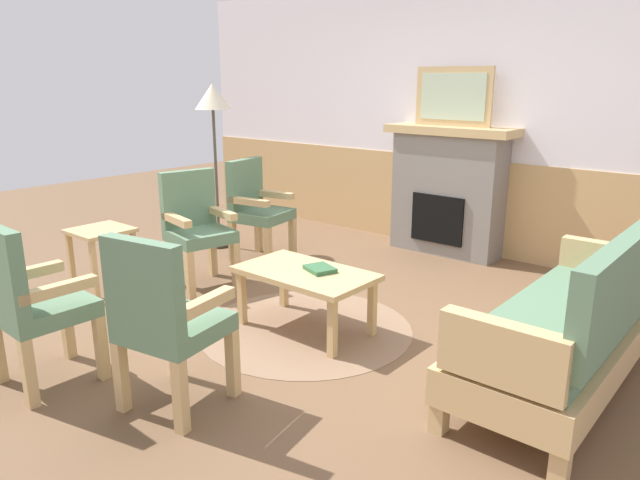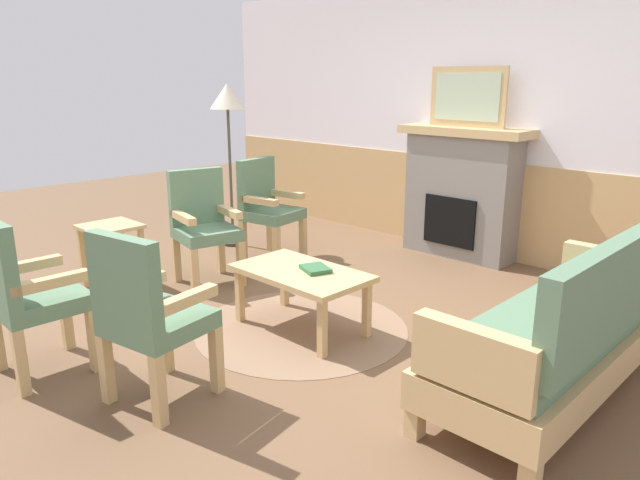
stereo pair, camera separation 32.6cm
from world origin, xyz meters
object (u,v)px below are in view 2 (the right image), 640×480
object	(u,v)px
framed_picture	(468,97)
armchair_near_fireplace	(267,204)
coffee_table	(301,278)
book_on_table	(315,269)
armchair_front_left	(147,311)
armchair_by_window_left	(203,222)
armchair_front_center	(25,290)
floor_lamp_by_chairs	(228,107)
couch	(562,333)
side_table	(111,238)
fireplace	(461,191)

from	to	relation	value
framed_picture	armchair_near_fireplace	xyz separation A→B (m)	(-1.31, -1.40, -1.02)
coffee_table	armchair_near_fireplace	xyz separation A→B (m)	(-1.49, 0.97, 0.15)
book_on_table	armchair_front_left	distance (m)	1.32
coffee_table	armchair_by_window_left	xyz separation A→B (m)	(-1.34, 0.12, 0.15)
armchair_by_window_left	armchair_front_left	world-z (taller)	same
framed_picture	armchair_near_fireplace	world-z (taller)	framed_picture
armchair_front_left	armchair_front_center	world-z (taller)	same
floor_lamp_by_chairs	armchair_near_fireplace	bearing A→B (deg)	-4.86
couch	armchair_front_left	world-z (taller)	same
coffee_table	armchair_by_window_left	size ratio (longest dim) A/B	0.98
coffee_table	armchair_front_left	bearing A→B (deg)	-84.17
book_on_table	side_table	distance (m)	1.94
book_on_table	floor_lamp_by_chairs	distance (m)	2.61
armchair_near_fireplace	floor_lamp_by_chairs	bearing A→B (deg)	175.14
coffee_table	book_on_table	world-z (taller)	book_on_table
couch	armchair_near_fireplace	bearing A→B (deg)	168.67
coffee_table	armchair_near_fireplace	distance (m)	1.79
fireplace	floor_lamp_by_chairs	bearing A→B (deg)	-145.40
framed_picture	armchair_front_center	size ratio (longest dim) A/B	0.82
coffee_table	side_table	world-z (taller)	side_table
fireplace	armchair_by_window_left	world-z (taller)	fireplace
armchair_by_window_left	side_table	bearing A→B (deg)	-124.08
armchair_front_left	side_table	xyz separation A→B (m)	(-1.90, 0.74, -0.10)
armchair_by_window_left	framed_picture	bearing A→B (deg)	62.71
side_table	fireplace	bearing A→B (deg)	61.13
fireplace	book_on_table	xyz separation A→B (m)	(0.26, -2.31, -0.20)
fireplace	couch	size ratio (longest dim) A/B	0.72
fireplace	coffee_table	distance (m)	2.39
armchair_front_center	framed_picture	bearing A→B (deg)	82.92
floor_lamp_by_chairs	fireplace	bearing A→B (deg)	34.60
coffee_table	floor_lamp_by_chairs	bearing A→B (deg)	154.32
armchair_near_fireplace	armchair_front_center	xyz separation A→B (m)	(0.82, -2.56, 0.00)
armchair_by_window_left	side_table	xyz separation A→B (m)	(-0.43, -0.64, -0.10)
couch	floor_lamp_by_chairs	size ratio (longest dim) A/B	1.07
coffee_table	framed_picture	bearing A→B (deg)	94.31
framed_picture	floor_lamp_by_chairs	world-z (taller)	framed_picture
book_on_table	armchair_by_window_left	size ratio (longest dim) A/B	0.21
armchair_by_window_left	armchair_front_center	distance (m)	1.83
couch	floor_lamp_by_chairs	bearing A→B (deg)	169.73
armchair_front_left	armchair_front_center	xyz separation A→B (m)	(-0.80, -0.33, 0.00)
armchair_by_window_left	side_table	world-z (taller)	armchair_by_window_left
framed_picture	coffee_table	world-z (taller)	framed_picture
armchair_by_window_left	armchair_front_left	size ratio (longest dim) A/B	1.00
framed_picture	armchair_near_fireplace	bearing A→B (deg)	-133.14
armchair_front_left	floor_lamp_by_chairs	world-z (taller)	floor_lamp_by_chairs
side_table	floor_lamp_by_chairs	xyz separation A→B (m)	(-0.36, 1.54, 1.02)
book_on_table	armchair_front_center	world-z (taller)	armchair_front_center
framed_picture	book_on_table	xyz separation A→B (m)	(0.26, -2.31, -1.10)
armchair_near_fireplace	side_table	xyz separation A→B (m)	(-0.28, -1.49, -0.10)
coffee_table	armchair_near_fireplace	bearing A→B (deg)	146.96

